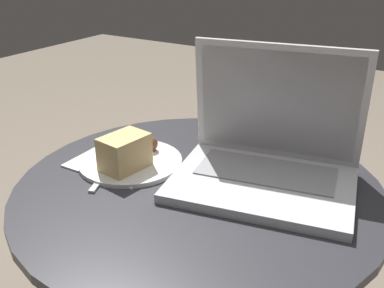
% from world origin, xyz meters
% --- Properties ---
extents(table, '(0.71, 0.71, 0.48)m').
position_xyz_m(table, '(0.00, 0.00, 0.35)').
color(table, black).
rests_on(table, ground_plane).
extents(napkin, '(0.19, 0.13, 0.00)m').
position_xyz_m(napkin, '(-0.19, -0.02, 0.49)').
color(napkin, white).
rests_on(napkin, table).
extents(laptop, '(0.38, 0.30, 0.26)m').
position_xyz_m(laptop, '(0.10, 0.08, 0.54)').
color(laptop, silver).
rests_on(laptop, table).
extents(beer_glass, '(0.07, 0.07, 0.21)m').
position_xyz_m(beer_glass, '(-0.05, 0.19, 0.59)').
color(beer_glass, '#C6701E').
rests_on(beer_glass, table).
extents(snack_plate, '(0.22, 0.22, 0.08)m').
position_xyz_m(snack_plate, '(-0.16, -0.01, 0.51)').
color(snack_plate, white).
rests_on(snack_plate, table).
extents(fork, '(0.08, 0.17, 0.01)m').
position_xyz_m(fork, '(-0.19, -0.04, 0.49)').
color(fork, silver).
rests_on(fork, table).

